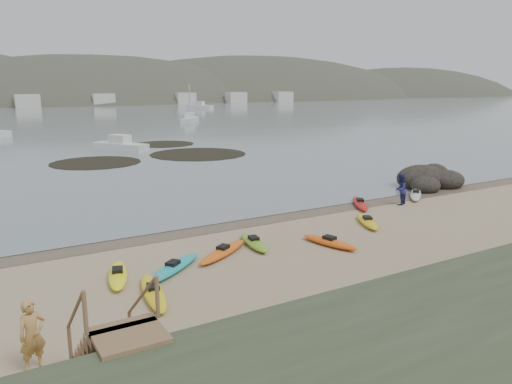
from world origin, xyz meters
TOP-DOWN VIEW (x-y plane):
  - ground at (0.00, 0.00)m, footprint 600.00×600.00m
  - wet_sand at (0.00, -0.30)m, footprint 60.00×60.00m
  - stairs at (-11.00, -11.62)m, footprint 1.50×2.70m
  - kayaks at (-0.68, -4.11)m, footprint 23.34×9.91m
  - person_west at (-12.64, -9.98)m, footprint 0.82×0.66m
  - person_east at (9.29, -1.79)m, footprint 1.16×1.06m
  - rock_cluster at (15.35, 1.16)m, footprint 5.46×4.04m
  - kelp_mats at (4.30, 27.24)m, footprint 19.97×18.89m
  - moored_boats at (5.60, 75.13)m, footprint 83.55×88.13m
  - far_hills at (39.38, 193.97)m, footprint 550.00×135.00m
  - far_town at (6.00, 145.00)m, footprint 199.00×5.00m

SIDE VIEW (x-z plane):
  - far_hills at x=39.38m, z-range -55.93..24.07m
  - ground at x=0.00m, z-range 0.00..0.00m
  - wet_sand at x=0.00m, z-range 0.00..0.00m
  - kelp_mats at x=4.30m, z-range 0.01..0.05m
  - kayaks at x=-0.68m, z-range 0.00..0.34m
  - rock_cluster at x=15.35m, z-range -0.71..1.23m
  - moored_boats at x=5.60m, z-range -0.06..1.14m
  - person_east at x=9.29m, z-range 0.00..1.94m
  - person_west at x=-12.64m, z-range 0.00..1.95m
  - stairs at x=-11.00m, z-range 0.00..2.10m
  - far_town at x=6.00m, z-range 0.00..4.00m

